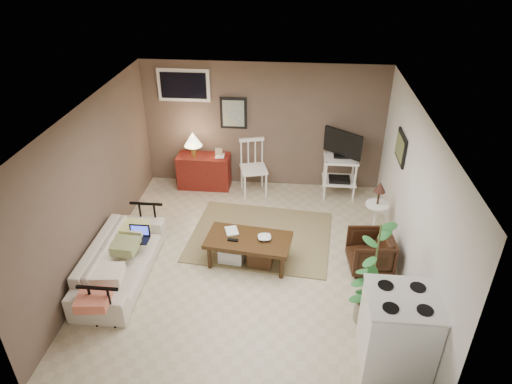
# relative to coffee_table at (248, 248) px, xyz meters

# --- Properties ---
(floor) EXTENTS (5.00, 5.00, 0.00)m
(floor) POSITION_rel_coffee_table_xyz_m (0.01, 0.03, -0.26)
(floor) COLOR #C1B293
(floor) RESTS_ON ground
(art_back) EXTENTS (0.50, 0.03, 0.60)m
(art_back) POSITION_rel_coffee_table_xyz_m (-0.54, 2.51, 1.19)
(art_back) COLOR black
(art_right) EXTENTS (0.03, 0.60, 0.45)m
(art_right) POSITION_rel_coffee_table_xyz_m (2.24, 1.08, 1.26)
(art_right) COLOR black
(window) EXTENTS (0.96, 0.03, 0.60)m
(window) POSITION_rel_coffee_table_xyz_m (-1.44, 2.51, 1.69)
(window) COLOR white
(rug) EXTENTS (2.40, 2.00, 0.02)m
(rug) POSITION_rel_coffee_table_xyz_m (0.13, 0.68, -0.25)
(rug) COLOR #938155
(rug) RESTS_ON floor
(coffee_table) EXTENTS (1.32, 0.79, 0.47)m
(coffee_table) POSITION_rel_coffee_table_xyz_m (0.00, 0.00, 0.00)
(coffee_table) COLOR #3A240F
(coffee_table) RESTS_ON floor
(sofa) EXTENTS (0.58, 1.99, 0.78)m
(sofa) POSITION_rel_coffee_table_xyz_m (-1.79, -0.49, 0.13)
(sofa) COLOR beige
(sofa) RESTS_ON floor
(sofa_pillows) EXTENTS (0.38, 1.89, 0.13)m
(sofa_pillows) POSITION_rel_coffee_table_xyz_m (-1.74, -0.72, 0.22)
(sofa_pillows) COLOR #F1E2C8
(sofa_pillows) RESTS_ON sofa
(sofa_end_rails) EXTENTS (0.54, 1.99, 0.67)m
(sofa_end_rails) POSITION_rel_coffee_table_xyz_m (-1.67, -0.49, 0.07)
(sofa_end_rails) COLOR black
(sofa_end_rails) RESTS_ON floor
(laptop) EXTENTS (0.31, 0.22, 0.21)m
(laptop) POSITION_rel_coffee_table_xyz_m (-1.59, -0.15, 0.24)
(laptop) COLOR black
(laptop) RESTS_ON sofa
(red_console) EXTENTS (1.00, 0.44, 1.15)m
(red_console) POSITION_rel_coffee_table_xyz_m (-1.12, 2.27, 0.13)
(red_console) COLOR maroon
(red_console) RESTS_ON floor
(spindle_chair) EXTENTS (0.58, 0.58, 1.04)m
(spindle_chair) POSITION_rel_coffee_table_xyz_m (-0.13, 2.16, 0.22)
(spindle_chair) COLOR white
(spindle_chair) RESTS_ON floor
(tv_stand) EXTENTS (0.65, 0.53, 1.30)m
(tv_stand) POSITION_rel_coffee_table_xyz_m (1.48, 2.18, 0.43)
(tv_stand) COLOR white
(tv_stand) RESTS_ON floor
(side_table) EXTENTS (0.38, 0.38, 1.00)m
(side_table) POSITION_rel_coffee_table_xyz_m (1.98, 0.90, 0.36)
(side_table) COLOR white
(side_table) RESTS_ON floor
(armchair) EXTENTS (0.63, 0.66, 0.63)m
(armchair) POSITION_rel_coffee_table_xyz_m (1.80, 0.05, 0.05)
(armchair) COLOR black
(armchair) RESTS_ON floor
(potted_plant) EXTENTS (0.38, 0.38, 1.51)m
(potted_plant) POSITION_rel_coffee_table_xyz_m (1.66, -1.02, 0.54)
(potted_plant) COLOR gray
(potted_plant) RESTS_ON floor
(stove) EXTENTS (0.78, 0.73, 1.02)m
(stove) POSITION_rel_coffee_table_xyz_m (1.87, -1.68, 0.24)
(stove) COLOR white
(stove) RESTS_ON floor
(bowl) EXTENTS (0.20, 0.07, 0.20)m
(bowl) POSITION_rel_coffee_table_xyz_m (0.25, 0.00, 0.28)
(bowl) COLOR #3A240F
(bowl) RESTS_ON coffee_table
(book_table) EXTENTS (0.18, 0.08, 0.25)m
(book_table) POSITION_rel_coffee_table_xyz_m (-0.35, 0.12, 0.31)
(book_table) COLOR #3A240F
(book_table) RESTS_ON coffee_table
(book_console) EXTENTS (0.17, 0.03, 0.22)m
(book_console) POSITION_rel_coffee_table_xyz_m (-0.87, 2.26, 0.51)
(book_console) COLOR #3A240F
(book_console) RESTS_ON red_console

